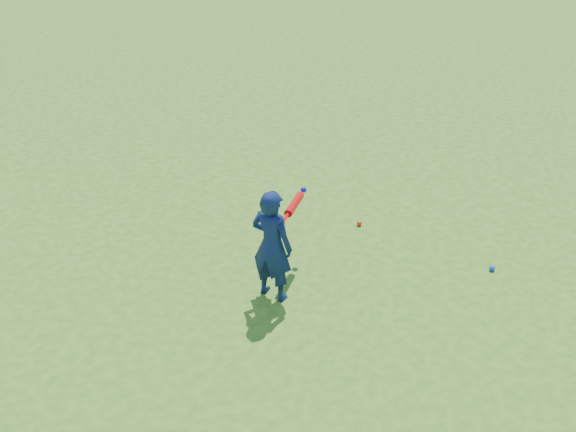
# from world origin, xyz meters

# --- Properties ---
(ground) EXTENTS (80.00, 80.00, 0.00)m
(ground) POSITION_xyz_m (0.00, 0.00, 0.00)
(ground) COLOR #386C19
(ground) RESTS_ON ground
(child) EXTENTS (0.44, 0.52, 1.22)m
(child) POSITION_xyz_m (0.63, -0.19, 0.61)
(child) COLOR #0E1C45
(child) RESTS_ON ground
(ground_ball_red) EXTENTS (0.06, 0.06, 0.06)m
(ground_ball_red) POSITION_xyz_m (2.25, 0.29, 0.03)
(ground_ball_red) COLOR red
(ground_ball_red) RESTS_ON ground
(ground_ball_blue) EXTENTS (0.06, 0.06, 0.06)m
(ground_ball_blue) POSITION_xyz_m (2.79, -1.26, 0.03)
(ground_ball_blue) COLOR blue
(ground_ball_blue) RESTS_ON ground
(bat_swing) EXTENTS (0.64, 0.48, 0.09)m
(bat_swing) POSITION_xyz_m (1.14, 0.11, 0.78)
(bat_swing) COLOR red
(bat_swing) RESTS_ON ground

